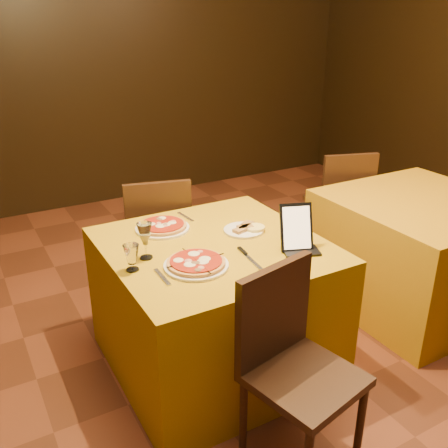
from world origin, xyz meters
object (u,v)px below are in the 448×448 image
side_table (418,252)px  tablet (296,227)px  chair_side_far (336,203)px  pizza_near (196,264)px  wine_glass (145,241)px  chair_main_near (305,378)px  chair_main_far (156,238)px  pizza_far (162,227)px  water_glass (132,258)px  main_table (214,305)px

side_table → tablet: size_ratio=4.51×
chair_side_far → tablet: (-1.18, -1.00, 0.41)m
chair_side_far → pizza_near: chair_side_far is taller
side_table → chair_side_far: size_ratio=1.21×
wine_glass → tablet: (0.71, -0.27, 0.03)m
chair_main_near → chair_main_far: bearing=77.6°
chair_side_far → pizza_far: (-1.68, -0.43, 0.31)m
pizza_near → water_glass: (-0.28, 0.12, 0.05)m
water_glass → tablet: bearing=-13.0°
side_table → water_glass: 2.04m
main_table → pizza_far: bearing=117.5°
pizza_far → tablet: tablet is taller
chair_side_far → pizza_near: size_ratio=2.91×
chair_side_far → pizza_far: 1.76m
side_table → tablet: 1.29m
side_table → chair_main_far: 1.78m
main_table → chair_main_near: (0.00, -0.80, 0.08)m
chair_main_near → chair_main_far: size_ratio=1.00×
chair_side_far → wine_glass: bearing=39.1°
wine_glass → water_glass: wine_glass is taller
main_table → water_glass: bearing=-171.7°
tablet → wine_glass: bearing=179.3°
pizza_far → side_table: bearing=-13.3°
main_table → pizza_near: pizza_near is taller
side_table → water_glass: bearing=179.4°
water_glass → main_table: bearing=8.3°
side_table → tablet: bearing=-172.0°
pizza_far → water_glass: bearing=-129.5°
pizza_far → chair_main_near: bearing=-81.7°
chair_main_near → pizza_far: (-0.16, 1.11, 0.31)m
chair_main_far → pizza_far: bearing=86.9°
pizza_far → main_table: bearing=-62.5°
side_table → tablet: tablet is taller
pizza_near → water_glass: water_glass is taller
chair_main_far → main_table: bearing=104.0°
wine_glass → tablet: bearing=-21.1°
wine_glass → water_glass: 0.14m
chair_side_far → tablet: 1.60m
chair_main_near → main_table: bearing=77.6°
main_table → water_glass: (-0.47, -0.07, 0.44)m
chair_main_near → wine_glass: 0.98m
chair_side_far → water_glass: 2.18m
water_glass → chair_main_near: bearing=-57.2°
chair_main_far → pizza_near: size_ratio=2.91×
tablet → chair_side_far: bearing=60.6°
chair_main_far → water_glass: chair_main_far is taller
wine_glass → water_glass: bearing=-139.7°
water_glass → side_table: bearing=-0.6°
side_table → chair_side_far: chair_side_far is taller
chair_main_near → pizza_near: size_ratio=2.91×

